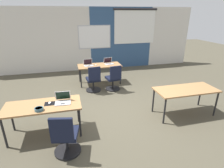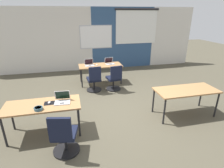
{
  "view_description": "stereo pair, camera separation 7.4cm",
  "coord_description": "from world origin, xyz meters",
  "px_view_note": "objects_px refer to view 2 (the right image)",
  "views": [
    {
      "loc": [
        -1.15,
        -4.25,
        2.55
      ],
      "look_at": [
        -0.05,
        0.09,
        0.77
      ],
      "focal_mm": 28.84,
      "sensor_mm": 36.0,
      "label": 1
    },
    {
      "loc": [
        -1.07,
        -4.27,
        2.55
      ],
      "look_at": [
        -0.05,
        0.09,
        0.77
      ],
      "focal_mm": 28.84,
      "sensor_mm": 36.0,
      "label": 2
    }
  ],
  "objects_px": {
    "chair_near_left_inner": "(64,138)",
    "snack_bowl": "(38,108)",
    "chair_far_right": "(114,80)",
    "laptop_far_right": "(110,63)",
    "laptop_near_left_inner": "(62,100)",
    "desk_near_left": "(43,107)",
    "laptop_far_left": "(89,64)",
    "mouse_near_left_inner": "(49,102)",
    "mouse_far_left": "(97,65)",
    "chair_far_left": "(94,81)",
    "desk_far_center": "(100,66)",
    "desk_near_right": "(186,92)"
  },
  "relations": [
    {
      "from": "laptop_near_left_inner",
      "to": "mouse_near_left_inner",
      "type": "distance_m",
      "value": 0.28
    },
    {
      "from": "chair_far_left",
      "to": "laptop_near_left_inner",
      "type": "relative_size",
      "value": 2.63
    },
    {
      "from": "mouse_far_left",
      "to": "laptop_near_left_inner",
      "type": "bearing_deg",
      "value": -113.32
    },
    {
      "from": "chair_near_left_inner",
      "to": "laptop_far_right",
      "type": "bearing_deg",
      "value": -102.48
    },
    {
      "from": "desk_near_left",
      "to": "laptop_far_left",
      "type": "xyz_separation_m",
      "value": [
        1.34,
        2.82,
        0.11
      ]
    },
    {
      "from": "laptop_far_left",
      "to": "mouse_far_left",
      "type": "distance_m",
      "value": 0.28
    },
    {
      "from": "desk_far_center",
      "to": "desk_near_left",
      "type": "bearing_deg",
      "value": -122.01
    },
    {
      "from": "desk_near_right",
      "to": "chair_far_right",
      "type": "distance_m",
      "value": 2.47
    },
    {
      "from": "desk_near_left",
      "to": "laptop_near_left_inner",
      "type": "relative_size",
      "value": 4.57
    },
    {
      "from": "mouse_near_left_inner",
      "to": "chair_near_left_inner",
      "type": "bearing_deg",
      "value": -70.46
    },
    {
      "from": "chair_far_right",
      "to": "laptop_far_right",
      "type": "bearing_deg",
      "value": -100.28
    },
    {
      "from": "desk_near_right",
      "to": "chair_near_left_inner",
      "type": "bearing_deg",
      "value": -165.68
    },
    {
      "from": "laptop_far_left",
      "to": "snack_bowl",
      "type": "height_order",
      "value": "laptop_far_left"
    },
    {
      "from": "chair_near_left_inner",
      "to": "snack_bowl",
      "type": "distance_m",
      "value": 0.83
    },
    {
      "from": "chair_far_right",
      "to": "chair_near_left_inner",
      "type": "bearing_deg",
      "value": 51.01
    },
    {
      "from": "laptop_near_left_inner",
      "to": "mouse_near_left_inner",
      "type": "height_order",
      "value": "laptop_near_left_inner"
    },
    {
      "from": "laptop_near_left_inner",
      "to": "snack_bowl",
      "type": "height_order",
      "value": "laptop_near_left_inner"
    },
    {
      "from": "mouse_far_left",
      "to": "chair_far_right",
      "type": "relative_size",
      "value": 0.11
    },
    {
      "from": "laptop_far_left",
      "to": "snack_bowl",
      "type": "distance_m",
      "value": 3.35
    },
    {
      "from": "laptop_far_left",
      "to": "chair_far_right",
      "type": "relative_size",
      "value": 0.39
    },
    {
      "from": "laptop_near_left_inner",
      "to": "snack_bowl",
      "type": "bearing_deg",
      "value": -147.51
    },
    {
      "from": "mouse_far_left",
      "to": "snack_bowl",
      "type": "height_order",
      "value": "snack_bowl"
    },
    {
      "from": "mouse_far_left",
      "to": "laptop_far_right",
      "type": "height_order",
      "value": "laptop_far_right"
    },
    {
      "from": "desk_far_center",
      "to": "snack_bowl",
      "type": "xyz_separation_m",
      "value": [
        -1.79,
        -3.02,
        0.1
      ]
    },
    {
      "from": "desk_far_center",
      "to": "chair_far_right",
      "type": "relative_size",
      "value": 1.74
    },
    {
      "from": "desk_near_left",
      "to": "chair_far_left",
      "type": "relative_size",
      "value": 1.74
    },
    {
      "from": "laptop_far_right",
      "to": "mouse_near_left_inner",
      "type": "bearing_deg",
      "value": -135.04
    },
    {
      "from": "laptop_far_right",
      "to": "laptop_near_left_inner",
      "type": "relative_size",
      "value": 1.08
    },
    {
      "from": "laptop_far_right",
      "to": "laptop_near_left_inner",
      "type": "bearing_deg",
      "value": -131.08
    },
    {
      "from": "mouse_near_left_inner",
      "to": "desk_near_right",
      "type": "bearing_deg",
      "value": -0.48
    },
    {
      "from": "chair_near_left_inner",
      "to": "snack_bowl",
      "type": "height_order",
      "value": "chair_near_left_inner"
    },
    {
      "from": "desk_far_center",
      "to": "mouse_far_left",
      "type": "distance_m",
      "value": 0.16
    },
    {
      "from": "laptop_far_left",
      "to": "laptop_far_right",
      "type": "bearing_deg",
      "value": -2.32
    },
    {
      "from": "desk_near_left",
      "to": "chair_far_right",
      "type": "bearing_deg",
      "value": 43.8
    },
    {
      "from": "laptop_near_left_inner",
      "to": "chair_near_left_inner",
      "type": "height_order",
      "value": "laptop_near_left_inner"
    },
    {
      "from": "desk_near_right",
      "to": "desk_far_center",
      "type": "bearing_deg",
      "value": 122.01
    },
    {
      "from": "chair_far_right",
      "to": "desk_far_center",
      "type": "bearing_deg",
      "value": -74.81
    },
    {
      "from": "desk_near_left",
      "to": "laptop_far_left",
      "type": "relative_size",
      "value": 4.47
    },
    {
      "from": "laptop_near_left_inner",
      "to": "chair_near_left_inner",
      "type": "relative_size",
      "value": 0.38
    },
    {
      "from": "chair_far_right",
      "to": "mouse_near_left_inner",
      "type": "bearing_deg",
      "value": 37.23
    },
    {
      "from": "desk_near_left",
      "to": "mouse_near_left_inner",
      "type": "height_order",
      "value": "mouse_near_left_inner"
    },
    {
      "from": "mouse_far_left",
      "to": "laptop_near_left_inner",
      "type": "height_order",
      "value": "laptop_near_left_inner"
    },
    {
      "from": "laptop_far_left",
      "to": "desk_near_left",
      "type": "bearing_deg",
      "value": -121.54
    },
    {
      "from": "chair_far_right",
      "to": "chair_far_left",
      "type": "bearing_deg",
      "value": -13.39
    },
    {
      "from": "desk_near_right",
      "to": "laptop_far_left",
      "type": "bearing_deg",
      "value": 127.39
    },
    {
      "from": "laptop_far_left",
      "to": "chair_near_left_inner",
      "type": "bearing_deg",
      "value": -110.26
    },
    {
      "from": "chair_far_left",
      "to": "laptop_far_right",
      "type": "height_order",
      "value": "laptop_far_right"
    },
    {
      "from": "laptop_far_right",
      "to": "chair_far_left",
      "type": "bearing_deg",
      "value": -142.04
    },
    {
      "from": "chair_far_left",
      "to": "snack_bowl",
      "type": "xyz_separation_m",
      "value": [
        -1.45,
        -2.29,
        0.38
      ]
    },
    {
      "from": "desk_far_center",
      "to": "mouse_near_left_inner",
      "type": "bearing_deg",
      "value": -120.06
    }
  ]
}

